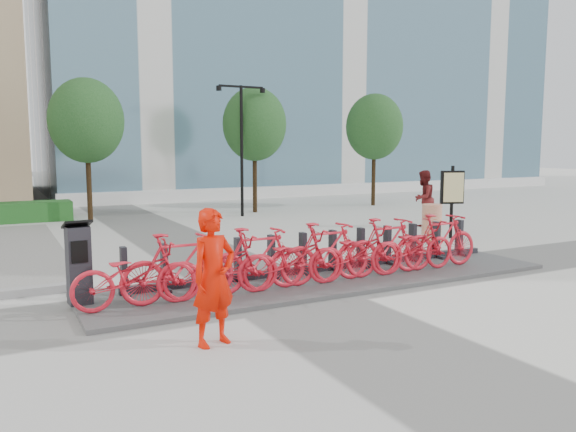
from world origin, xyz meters
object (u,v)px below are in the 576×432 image
kiosk (79,264)px  pedestrian (423,198)px  worker_red (214,277)px  map_sign (452,190)px  bike_0 (135,275)px  construction_barrel (432,223)px

kiosk → pedestrian: bearing=18.0°
worker_red → pedestrian: pedestrian is taller
kiosk → map_sign: (10.70, 2.60, 0.65)m
bike_0 → pedestrian: 12.28m
bike_0 → worker_red: (0.59, -2.01, 0.32)m
worker_red → pedestrian: 12.83m
bike_0 → kiosk: kiosk is taller
worker_red → map_sign: map_sign is taller
bike_0 → construction_barrel: (8.97, 3.02, -0.08)m
kiosk → worker_red: (1.37, -2.66, 0.17)m
kiosk → bike_0: bearing=-45.0°
pedestrian → map_sign: 2.60m
bike_0 → worker_red: worker_red is taller
bike_0 → pedestrian: size_ratio=1.07×
bike_0 → map_sign: 10.47m
construction_barrel → map_sign: bearing=13.3°
pedestrian → map_sign: bearing=46.0°
worker_red → pedestrian: bearing=20.0°
kiosk → pedestrian: (11.69, 4.95, 0.19)m
bike_0 → pedestrian: bearing=-62.8°
bike_0 → construction_barrel: size_ratio=1.89×
worker_red → construction_barrel: 9.78m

